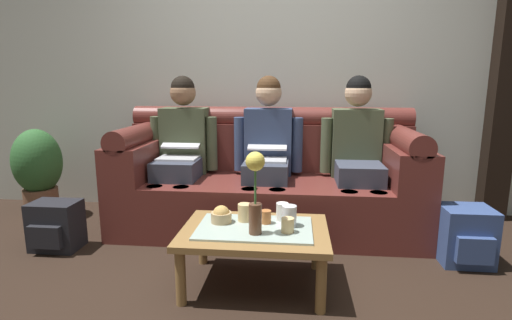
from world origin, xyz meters
TOP-DOWN VIEW (x-y plane):
  - ground_plane at (0.00, 0.00)m, footprint 14.00×14.00m
  - back_wall_patterned at (0.00, 1.70)m, footprint 6.00×0.12m
  - timber_pillar at (1.93, 1.58)m, footprint 0.20×0.20m
  - couch at (-0.00, 1.17)m, footprint 2.36×0.88m
  - person_left at (-0.70, 1.17)m, footprint 0.56×0.67m
  - person_middle at (0.00, 1.17)m, footprint 0.56×0.67m
  - person_right at (0.70, 1.17)m, footprint 0.56×0.67m
  - coffee_table at (0.00, 0.20)m, footprint 0.83×0.59m
  - flower_vase at (0.01, 0.10)m, footprint 0.10×0.10m
  - snack_bowl at (-0.20, 0.26)m, footprint 0.12×0.12m
  - cup_near_left at (0.06, 0.27)m, footprint 0.06×0.06m
  - cup_near_right at (0.20, 0.24)m, footprint 0.08×0.08m
  - cup_far_center at (0.19, 0.14)m, footprint 0.07×0.07m
  - cup_far_left at (-0.07, 0.29)m, footprint 0.08×0.08m
  - cup_far_right at (0.15, 0.33)m, footprint 0.07×0.07m
  - backpack_right at (1.34, 0.62)m, footprint 0.31×0.32m
  - backpack_left at (-1.46, 0.56)m, footprint 0.33×0.27m
  - potted_plant at (-1.99, 1.18)m, footprint 0.40×0.40m

SIDE VIEW (x-z plane):
  - ground_plane at x=0.00m, z-range 0.00..0.00m
  - backpack_left at x=-1.46m, z-range 0.00..0.34m
  - backpack_right at x=1.34m, z-range 0.00..0.37m
  - coffee_table at x=0.00m, z-range 0.12..0.48m
  - couch at x=0.00m, z-range -0.11..0.85m
  - cup_near_left at x=0.06m, z-range 0.36..0.43m
  - cup_far_center at x=0.19m, z-range 0.36..0.44m
  - snack_bowl at x=-0.20m, z-range 0.35..0.45m
  - cup_far_left at x=-0.07m, z-range 0.36..0.46m
  - cup_far_right at x=0.15m, z-range 0.36..0.46m
  - cup_near_right at x=0.20m, z-range 0.36..0.48m
  - potted_plant at x=-1.99m, z-range 0.04..0.82m
  - flower_vase at x=0.01m, z-range 0.39..0.85m
  - person_middle at x=0.00m, z-range 0.05..1.27m
  - person_left at x=-0.70m, z-range 0.05..1.27m
  - person_right at x=0.70m, z-range 0.05..1.27m
  - back_wall_patterned at x=0.00m, z-range 0.00..2.90m
  - timber_pillar at x=1.93m, z-range 0.00..2.90m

